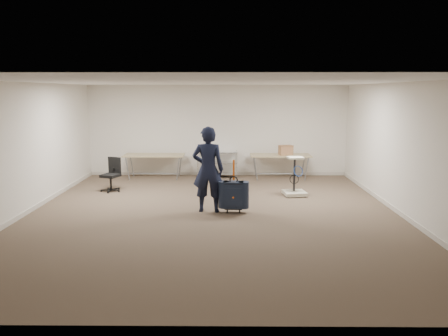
{
  "coord_description": "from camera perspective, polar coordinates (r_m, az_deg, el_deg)",
  "views": [
    {
      "loc": [
        0.32,
        -9.03,
        2.61
      ],
      "look_at": [
        0.24,
        0.3,
        0.97
      ],
      "focal_mm": 35.0,
      "sensor_mm": 36.0,
      "label": 1
    }
  ],
  "objects": [
    {
      "name": "suitcase",
      "position": [
        9.45,
        1.25,
        -3.55
      ],
      "size": [
        0.44,
        0.27,
        1.16
      ],
      "color": "black",
      "rests_on": "ground"
    },
    {
      "name": "cardboard_box",
      "position": [
        13.19,
        8.07,
        2.33
      ],
      "size": [
        0.43,
        0.36,
        0.29
      ],
      "primitive_type": "cube",
      "rotation": [
        0.0,
        0.0,
        0.21
      ],
      "color": "brown",
      "rests_on": "folding_table_right"
    },
    {
      "name": "room_shell",
      "position": [
        10.72,
        -1.23,
        -3.81
      ],
      "size": [
        8.0,
        9.0,
        9.0
      ],
      "color": "silver",
      "rests_on": "ground"
    },
    {
      "name": "person",
      "position": [
        9.46,
        -2.09,
        -0.2
      ],
      "size": [
        0.71,
        0.49,
        1.87
      ],
      "primitive_type": "imported",
      "rotation": [
        0.0,
        0.0,
        3.08
      ],
      "color": "black",
      "rests_on": "ground"
    },
    {
      "name": "office_chair",
      "position": [
        11.92,
        -14.47,
        -1.65
      ],
      "size": [
        0.54,
        0.55,
        0.89
      ],
      "color": "black",
      "rests_on": "ground"
    },
    {
      "name": "wire_shelf",
      "position": [
        13.41,
        -0.87,
        0.69
      ],
      "size": [
        1.22,
        0.47,
        0.8
      ],
      "color": "silver",
      "rests_on": "ground"
    },
    {
      "name": "ground",
      "position": [
        9.4,
        -1.48,
        -6.12
      ],
      "size": [
        9.0,
        9.0,
        0.0
      ],
      "primitive_type": "plane",
      "color": "#4E3C2F",
      "rests_on": "ground"
    },
    {
      "name": "folding_table_right",
      "position": [
        13.22,
        7.37,
        1.51
      ],
      "size": [
        1.8,
        0.75,
        0.73
      ],
      "color": "tan",
      "rests_on": "ground"
    },
    {
      "name": "folding_table_left",
      "position": [
        13.31,
        -9.11,
        1.53
      ],
      "size": [
        1.8,
        0.75,
        0.73
      ],
      "color": "tan",
      "rests_on": "ground"
    },
    {
      "name": "equipment_cart",
      "position": [
        11.18,
        9.22,
        -2.27
      ],
      "size": [
        0.61,
        0.61,
        0.99
      ],
      "color": "silver",
      "rests_on": "ground"
    }
  ]
}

